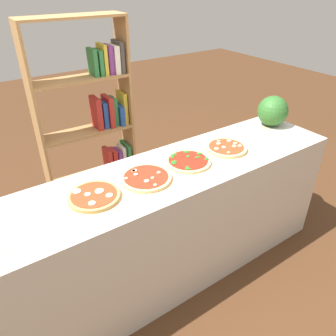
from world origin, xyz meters
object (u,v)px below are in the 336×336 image
object	(u,v)px
pizza_mushroom_3	(226,148)
watermelon	(273,111)
pizza_spinach_2	(188,161)
pizza_mushroom_1	(146,178)
bookshelf	(99,128)
pizza_mozzarella_0	(94,196)

from	to	relation	value
pizza_mushroom_3	watermelon	size ratio (longest dim) A/B	1.20
pizza_spinach_2	watermelon	xyz separation A→B (m)	(0.91, 0.11, 0.11)
pizza_mushroom_1	bookshelf	bearing A→B (deg)	83.41
pizza_spinach_2	pizza_mushroom_3	size ratio (longest dim) A/B	1.04
pizza_mushroom_1	pizza_spinach_2	distance (m)	0.33
pizza_mushroom_3	bookshelf	world-z (taller)	bookshelf
pizza_mushroom_1	pizza_mozzarella_0	bearing A→B (deg)	179.46
pizza_spinach_2	bookshelf	bearing A→B (deg)	103.75
pizza_mozzarella_0	bookshelf	distance (m)	1.02
pizza_spinach_2	pizza_mushroom_3	bearing A→B (deg)	-0.92
pizza_mushroom_1	pizza_spinach_2	xyz separation A→B (m)	(0.33, 0.02, -0.00)
pizza_mozzarella_0	pizza_mushroom_3	distance (m)	0.98
bookshelf	watermelon	bearing A→B (deg)	-35.09
pizza_mushroom_3	bookshelf	bearing A→B (deg)	121.15
pizza_mushroom_1	pizza_spinach_2	size ratio (longest dim) A/B	1.01
pizza_mushroom_1	pizza_mushroom_3	bearing A→B (deg)	1.36
pizza_spinach_2	pizza_mushroom_3	world-z (taller)	pizza_mushroom_3
watermelon	pizza_mushroom_3	bearing A→B (deg)	-169.31
pizza_mozzarella_0	watermelon	bearing A→B (deg)	4.49
pizza_spinach_2	bookshelf	xyz separation A→B (m)	(-0.22, 0.90, -0.05)
pizza_mushroom_1	watermelon	world-z (taller)	watermelon
pizza_mozzarella_0	watermelon	size ratio (longest dim) A/B	1.20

